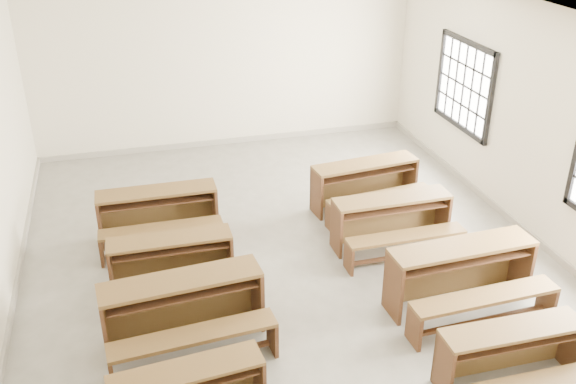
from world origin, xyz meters
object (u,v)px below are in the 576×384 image
object	(u,v)px
desk_set_4	(512,353)
desk_set_6	(393,219)
desk_set_1	(184,307)
desk_set_5	(462,272)
desk_set_2	(172,260)
desk_set_3	(158,211)
desk_set_7	(366,182)

from	to	relation	value
desk_set_4	desk_set_6	size ratio (longest dim) A/B	0.92
desk_set_6	desk_set_1	bearing A→B (deg)	-157.38
desk_set_4	desk_set_6	distance (m)	2.82
desk_set_4	desk_set_5	world-z (taller)	desk_set_5
desk_set_2	desk_set_5	xyz separation A→B (m)	(3.28, -1.29, 0.07)
desk_set_2	desk_set_3	world-z (taller)	desk_set_3
desk_set_1	desk_set_6	xyz separation A→B (m)	(3.02, 1.27, -0.03)
desk_set_3	desk_set_5	distance (m)	4.18
desk_set_1	desk_set_7	distance (m)	3.94
desk_set_4	desk_set_3	bearing A→B (deg)	129.82
desk_set_4	desk_set_6	bearing A→B (deg)	91.98
desk_set_3	desk_set_6	world-z (taller)	desk_set_3
desk_set_4	desk_set_7	bearing A→B (deg)	90.60
desk_set_1	desk_set_5	distance (m)	3.27
desk_set_4	desk_set_2	bearing A→B (deg)	140.44
desk_set_1	desk_set_3	distance (m)	2.33
desk_set_5	desk_set_6	xyz separation A→B (m)	(-0.24, 1.48, -0.04)
desk_set_2	desk_set_5	world-z (taller)	desk_set_5
desk_set_2	desk_set_5	distance (m)	3.53
desk_set_2	desk_set_3	distance (m)	1.25
desk_set_3	desk_set_6	xyz separation A→B (m)	(3.09, -1.06, -0.01)
desk_set_5	desk_set_6	world-z (taller)	desk_set_5
desk_set_5	desk_set_6	bearing A→B (deg)	96.93
desk_set_4	desk_set_7	size ratio (longest dim) A/B	0.86
desk_set_7	desk_set_2	bearing A→B (deg)	-162.67
desk_set_4	desk_set_6	world-z (taller)	desk_set_6
desk_set_3	desk_set_5	xyz separation A→B (m)	(3.33, -2.54, 0.03)
desk_set_1	desk_set_5	bearing A→B (deg)	-8.15
desk_set_3	desk_set_4	world-z (taller)	desk_set_3
desk_set_4	desk_set_6	xyz separation A→B (m)	(-0.06, 2.82, 0.04)
desk_set_5	desk_set_7	distance (m)	2.65
desk_set_1	desk_set_6	size ratio (longest dim) A/B	1.11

